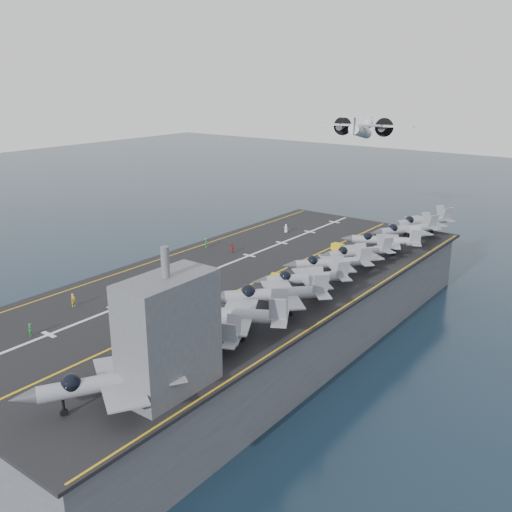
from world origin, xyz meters
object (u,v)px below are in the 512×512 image
Objects in this scene: fighter_jet_0 at (110,380)px; tow_cart_a at (172,313)px; transport_plane at (361,132)px; island_superstructure at (168,321)px.

fighter_jet_0 is 7.48× the size of tow_cart_a.
transport_plane is at bearing 104.14° from fighter_jet_0.
fighter_jet_0 is 101.18m from transport_plane.
island_superstructure is at bearing -73.66° from transport_plane.
tow_cart_a is at bearing -79.79° from transport_plane.
transport_plane is (-14.20, 78.80, 16.57)m from tow_cart_a.
transport_plane is (-26.85, 91.55, 9.75)m from island_superstructure.
island_superstructure is at bearing -45.23° from tow_cart_a.
fighter_jet_0 is at bearing -113.34° from island_superstructure.
island_superstructure is 0.53× the size of transport_plane.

